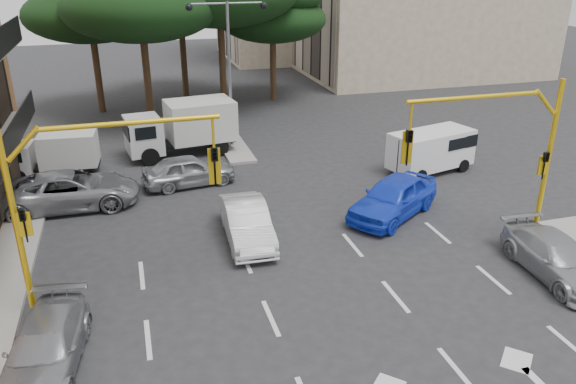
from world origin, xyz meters
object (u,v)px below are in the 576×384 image
at_px(signal_mast_left, 81,188).
at_px(car_silver_cross_b, 189,170).
at_px(van_white, 431,151).
at_px(car_silver_cross_a, 70,190).
at_px(car_white_hatch, 247,222).
at_px(signal_mast_right, 507,145).
at_px(car_blue_compact, 393,197).
at_px(box_truck_b, 182,129).
at_px(box_truck_a, 53,155).
at_px(car_silver_parked, 557,257).
at_px(street_lamp_center, 229,47).
at_px(car_silver_wagon, 45,347).

xyz_separation_m(signal_mast_left, car_silver_cross_b, (3.83, 9.04, -3.17)).
bearing_deg(van_white, signal_mast_left, -77.93).
bearing_deg(car_silver_cross_a, car_white_hatch, -127.67).
distance_m(signal_mast_left, car_silver_cross_a, 8.61).
relative_size(car_white_hatch, car_silver_cross_a, 0.78).
bearing_deg(signal_mast_right, car_silver_cross_a, 151.79).
relative_size(car_blue_compact, box_truck_b, 0.83).
bearing_deg(box_truck_b, signal_mast_right, -152.26).
bearing_deg(box_truck_a, car_white_hatch, -135.91).
xyz_separation_m(signal_mast_right, box_truck_b, (-9.55, 13.51, -2.49)).
height_order(signal_mast_right, car_silver_cross_a, signal_mast_right).
bearing_deg(car_silver_parked, signal_mast_right, 112.80).
relative_size(street_lamp_center, box_truck_b, 1.37).
bearing_deg(signal_mast_right, box_truck_b, 125.26).
bearing_deg(box_truck_b, car_silver_parked, -154.27).
bearing_deg(box_truck_b, car_white_hatch, 178.71).
bearing_deg(car_silver_parked, car_blue_compact, 121.95).
xyz_separation_m(car_silver_cross_a, box_truck_b, (5.25, 5.57, 0.63)).
relative_size(signal_mast_right, car_silver_cross_a, 1.08).
relative_size(street_lamp_center, car_silver_parked, 1.73).
xyz_separation_m(car_white_hatch, car_silver_cross_b, (-1.38, 6.04, -0.00)).
relative_size(signal_mast_left, box_truck_a, 1.40).
distance_m(car_blue_compact, van_white, 5.73).
bearing_deg(box_truck_b, car_silver_cross_b, 169.57).
xyz_separation_m(car_silver_cross_b, car_silver_parked, (10.57, -11.31, -0.06)).
xyz_separation_m(signal_mast_left, car_silver_wagon, (-1.20, -2.44, -3.26)).
relative_size(car_silver_cross_a, car_silver_parked, 1.24).
bearing_deg(signal_mast_left, box_truck_b, 73.28).
distance_m(signal_mast_right, box_truck_a, 20.05).
relative_size(car_silver_parked, box_truck_b, 0.79).
distance_m(street_lamp_center, car_white_hatch, 12.08).
distance_m(car_silver_cross_b, box_truck_b, 4.52).
relative_size(car_silver_cross_b, box_truck_a, 0.98).
distance_m(car_white_hatch, box_truck_b, 10.59).
xyz_separation_m(street_lamp_center, box_truck_a, (-9.00, -2.00, -4.37)).
distance_m(car_white_hatch, box_truck_a, 11.66).
xyz_separation_m(signal_mast_right, car_silver_wagon, (-14.80, -2.44, -3.26)).
distance_m(car_silver_cross_a, car_silver_cross_b, 5.15).
relative_size(car_white_hatch, car_silver_cross_b, 1.04).
distance_m(street_lamp_center, car_silver_cross_b, 7.46).
bearing_deg(car_blue_compact, car_silver_parked, -5.88).
height_order(car_silver_parked, box_truck_a, box_truck_a).
xyz_separation_m(car_silver_wagon, car_silver_parked, (15.60, 0.17, 0.03)).
bearing_deg(signal_mast_right, box_truck_a, 142.77).
bearing_deg(box_truck_b, car_silver_wagon, 154.25).
xyz_separation_m(car_silver_wagon, box_truck_b, (5.25, 15.95, 0.78)).
xyz_separation_m(street_lamp_center, box_truck_b, (-2.75, -0.50, -4.03)).
xyz_separation_m(car_white_hatch, box_truck_a, (-7.40, 9.01, 0.34)).
xyz_separation_m(car_silver_cross_a, car_silver_cross_b, (5.03, 1.10, -0.06)).
height_order(car_silver_wagon, box_truck_b, box_truck_b).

